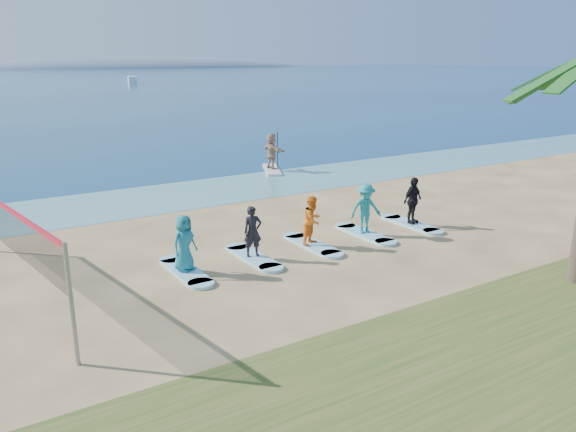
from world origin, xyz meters
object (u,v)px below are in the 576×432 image
student_1 (253,231)px  surfboard_3 (365,234)px  surfboard_2 (312,245)px  student_4 (413,200)px  surfboard_0 (186,271)px  student_0 (184,243)px  student_2 (313,220)px  paddleboard (272,170)px  paddleboarder (272,151)px  surfboard_4 (411,224)px  surfboard_1 (253,257)px  boat_offshore_b (132,83)px  student_3 (366,209)px

student_1 → surfboard_3: bearing=11.0°
surfboard_2 → student_4: (4.26, 0.00, 0.87)m
surfboard_0 → student_0: bearing=90.0°
surfboard_0 → student_2: student_2 is taller
student_4 → paddleboard: bearing=74.0°
surfboard_0 → surfboard_2: (4.26, 0.00, 0.00)m
paddleboarder → student_2: 12.27m
surfboard_0 → surfboard_3: size_ratio=1.00×
student_0 → student_2: student_0 is taller
student_0 → student_2: (4.26, 0.00, -0.02)m
surfboard_3 → student_4: size_ratio=1.34×
student_2 → surfboard_4: (4.26, -0.00, -0.81)m
surfboard_3 → surfboard_0: bearing=180.0°
paddleboarder → surfboard_1: size_ratio=0.83×
student_1 → student_4: bearing=11.0°
student_0 → paddleboard: bearing=28.3°
student_4 → surfboard_2: bearing=168.4°
student_1 → surfboard_3: (4.26, -0.00, -0.80)m
paddleboarder → student_1: 13.30m
student_4 → paddleboarder: bearing=74.0°
boat_offshore_b → surfboard_3: boat_offshore_b is taller
surfboard_1 → surfboard_2: (2.13, 0.00, 0.00)m
paddleboarder → student_3: size_ratio=1.10×
paddleboarder → student_4: 11.18m
student_0 → surfboard_1: bearing=-21.7°
surfboard_0 → surfboard_1: 2.13m
student_1 → student_3: (4.26, 0.00, 0.08)m
surfboard_4 → student_3: bearing=180.0°
paddleboard → surfboard_0: paddleboard is taller
student_1 → student_3: bearing=11.0°
student_0 → student_1: size_ratio=1.04×
paddleboard → surfboard_3: bearing=-80.2°
student_0 → surfboard_3: student_0 is taller
surfboard_3 → student_0: bearing=180.0°
surfboard_2 → surfboard_3: same height
student_0 → student_2: size_ratio=1.03×
paddleboarder → student_1: size_ratio=1.22×
student_2 → surfboard_3: bearing=-24.6°
surfboard_0 → student_0: student_0 is taller
paddleboarder → surfboard_4: (-0.86, -11.15, -0.99)m
paddleboarder → student_2: (-5.11, -11.15, -0.18)m
surfboard_0 → surfboard_4: size_ratio=1.00×
paddleboard → student_0: (-9.37, -11.15, 0.82)m
boat_offshore_b → student_0: student_0 is taller
surfboard_2 → student_2: (0.00, 0.00, 0.81)m
paddleboard → boat_offshore_b: bearing=101.2°
paddleboard → surfboard_3: (-2.98, -11.15, -0.01)m
boat_offshore_b → surfboard_0: boat_offshore_b is taller
student_1 → paddleboard: bearing=68.0°
surfboard_1 → student_2: bearing=0.0°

